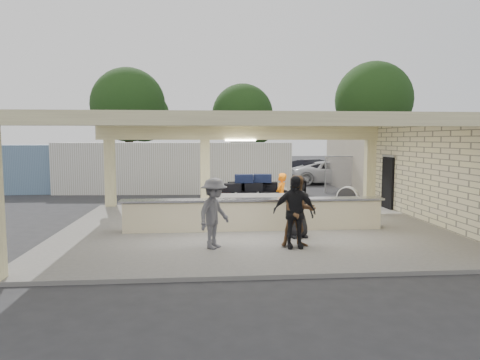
{
  "coord_description": "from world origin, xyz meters",
  "views": [
    {
      "loc": [
        -1.52,
        -13.61,
        2.93
      ],
      "look_at": [
        -0.31,
        1.0,
        1.53
      ],
      "focal_mm": 32.0,
      "sensor_mm": 36.0,
      "label": 1
    }
  ],
  "objects": [
    {
      "name": "adjacent_building",
      "position": [
        9.5,
        10.0,
        1.6
      ],
      "size": [
        6.0,
        8.0,
        3.2
      ],
      "primitive_type": "cube",
      "color": "#BDAF96",
      "rests_on": "ground"
    },
    {
      "name": "tree_mid",
      "position": [
        2.32,
        26.16,
        4.96
      ],
      "size": [
        6.0,
        5.6,
        8.0
      ],
      "color": "#382619",
      "rests_on": "ground"
    },
    {
      "name": "luggage_cart",
      "position": [
        0.03,
        1.18,
        0.97
      ],
      "size": [
        2.86,
        1.9,
        1.6
      ],
      "rotation": [
        0.0,
        0.0,
        -0.07
      ],
      "color": "silver",
      "rests_on": "pavilion"
    },
    {
      "name": "container_white",
      "position": [
        -3.17,
        10.2,
        1.37
      ],
      "size": [
        12.75,
        3.18,
        2.74
      ],
      "primitive_type": "cube",
      "rotation": [
        0.0,
        0.0,
        -0.05
      ],
      "color": "silver",
      "rests_on": "ground"
    },
    {
      "name": "fence",
      "position": [
        11.0,
        9.0,
        1.05
      ],
      "size": [
        12.06,
        0.06,
        2.03
      ],
      "color": "gray",
      "rests_on": "ground"
    },
    {
      "name": "baggage_counter",
      "position": [
        0.0,
        -0.5,
        0.59
      ],
      "size": [
        8.2,
        0.58,
        0.98
      ],
      "color": "beige",
      "rests_on": "pavilion"
    },
    {
      "name": "passenger_b",
      "position": [
        0.8,
        -2.79,
        1.05
      ],
      "size": [
        1.13,
        0.46,
        1.89
      ],
      "primitive_type": "imported",
      "rotation": [
        0.0,
        0.0,
        -0.05
      ],
      "color": "black",
      "rests_on": "pavilion"
    },
    {
      "name": "drum_fan",
      "position": [
        4.22,
        3.06,
        0.6
      ],
      "size": [
        0.87,
        0.67,
        0.93
      ],
      "rotation": [
        0.0,
        0.0,
        -0.53
      ],
      "color": "silver",
      "rests_on": "pavilion"
    },
    {
      "name": "car_dark",
      "position": [
        5.94,
        14.71,
        0.78
      ],
      "size": [
        4.46,
        4.44,
        1.55
      ],
      "primitive_type": "imported",
      "rotation": [
        0.0,
        0.0,
        0.79
      ],
      "color": "black",
      "rests_on": "ground"
    },
    {
      "name": "passenger_d",
      "position": [
        1.16,
        -1.62,
        1.0
      ],
      "size": [
        0.93,
        0.53,
        1.79
      ],
      "primitive_type": "imported",
      "rotation": [
        0.0,
        0.0,
        0.21
      ],
      "color": "black",
      "rests_on": "pavilion"
    },
    {
      "name": "baggage_handler",
      "position": [
        1.14,
        1.12,
        0.92
      ],
      "size": [
        0.59,
        0.68,
        1.64
      ],
      "primitive_type": "imported",
      "rotation": [
        0.0,
        0.0,
        4.17
      ],
      "color": "orange",
      "rests_on": "pavilion"
    },
    {
      "name": "car_white_b",
      "position": [
        10.98,
        12.84,
        0.78
      ],
      "size": [
        5.16,
        2.61,
        1.56
      ],
      "primitive_type": "imported",
      "rotation": [
        0.0,
        0.0,
        1.41
      ],
      "color": "white",
      "rests_on": "ground"
    },
    {
      "name": "passenger_a",
      "position": [
        0.93,
        -2.68,
        1.04
      ],
      "size": [
        0.93,
        0.45,
        1.88
      ],
      "primitive_type": "imported",
      "rotation": [
        0.0,
        0.0,
        0.05
      ],
      "color": "brown",
      "rests_on": "pavilion"
    },
    {
      "name": "tree_right",
      "position": [
        14.32,
        25.16,
        6.21
      ],
      "size": [
        7.2,
        7.0,
        10.0
      ],
      "color": "#382619",
      "rests_on": "ground"
    },
    {
      "name": "passenger_c",
      "position": [
        -1.28,
        -2.68,
        1.02
      ],
      "size": [
        1.02,
        1.21,
        1.84
      ],
      "primitive_type": "imported",
      "rotation": [
        0.0,
        0.0,
        0.97
      ],
      "color": "#545359",
      "rests_on": "pavilion"
    },
    {
      "name": "car_white_a",
      "position": [
        6.83,
        13.74,
        0.74
      ],
      "size": [
        5.37,
        2.87,
        1.48
      ],
      "primitive_type": "imported",
      "rotation": [
        0.0,
        0.0,
        1.49
      ],
      "color": "white",
      "rests_on": "ground"
    },
    {
      "name": "tree_left",
      "position": [
        -7.68,
        24.16,
        5.59
      ],
      "size": [
        6.6,
        6.3,
        9.0
      ],
      "color": "#382619",
      "rests_on": "ground"
    },
    {
      "name": "pavilion",
      "position": [
        0.21,
        0.66,
        1.35
      ],
      "size": [
        12.01,
        10.0,
        3.55
      ],
      "color": "#65625D",
      "rests_on": "ground"
    },
    {
      "name": "container_blue",
      "position": [
        -10.07,
        10.79,
        1.3
      ],
      "size": [
        10.14,
        2.86,
        2.61
      ],
      "primitive_type": "cube",
      "rotation": [
        0.0,
        0.0,
        0.05
      ],
      "color": "#6685A3",
      "rests_on": "ground"
    },
    {
      "name": "ground",
      "position": [
        0.0,
        0.0,
        0.0
      ],
      "size": [
        120.0,
        120.0,
        0.0
      ],
      "primitive_type": "plane",
      "color": "#28282B",
      "rests_on": "ground"
    }
  ]
}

